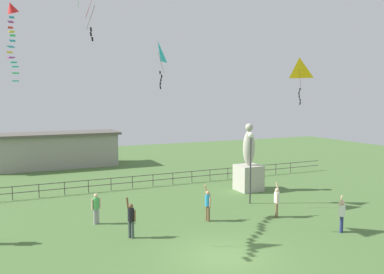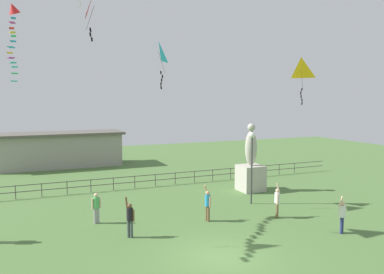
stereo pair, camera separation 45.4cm
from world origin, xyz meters
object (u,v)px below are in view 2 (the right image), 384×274
object	(u,v)px
person_2	(208,203)
kite_1	(94,7)
person_3	(342,214)
statue_monument	(251,170)
person_1	(96,206)
kite_5	(301,70)
lamppost	(252,152)
person_0	(130,217)
person_4	(277,201)
streamer_kite	(13,15)
kite_4	(159,54)

from	to	relation	value
person_2	kite_1	size ratio (longest dim) A/B	0.88
person_2	person_3	distance (m)	6.94
statue_monument	person_1	world-z (taller)	statue_monument
kite_5	kite_1	bearing A→B (deg)	-177.09
kite_1	lamppost	bearing A→B (deg)	9.95
lamppost	person_0	bearing A→B (deg)	-161.53
statue_monument	person_4	size ratio (longest dim) A/B	2.51
person_0	person_3	bearing A→B (deg)	-20.03
person_1	person_0	bearing A→B (deg)	-68.64
person_1	person_3	distance (m)	12.80
person_4	streamer_kite	world-z (taller)	streamer_kite
person_2	person_4	xyz separation A→B (m)	(3.90, -0.99, -0.01)
person_4	person_3	bearing A→B (deg)	-67.05
person_4	kite_1	xyz separation A→B (m)	(-9.74, 1.34, 10.10)
person_0	kite_5	world-z (taller)	kite_5
kite_4	streamer_kite	xyz separation A→B (m)	(-7.79, 0.50, 1.70)
person_0	statue_monument	bearing A→B (deg)	29.67
person_2	person_4	distance (m)	4.03
lamppost	person_1	world-z (taller)	lamppost
streamer_kite	lamppost	bearing A→B (deg)	-7.49
person_3	person_2	bearing A→B (deg)	140.45
person_4	streamer_kite	xyz separation A→B (m)	(-13.31, 4.87, 10.09)
streamer_kite	person_1	bearing A→B (deg)	-26.08
kite_1	streamer_kite	distance (m)	5.01
person_4	lamppost	bearing A→B (deg)	86.07
person_1	lamppost	bearing A→B (deg)	0.25
person_2	person_4	bearing A→B (deg)	-14.26
lamppost	person_3	xyz separation A→B (m)	(1.24, -6.52, -2.37)
kite_5	streamer_kite	size ratio (longest dim) A/B	0.42
lamppost	person_2	xyz separation A→B (m)	(-4.11, -2.10, -2.35)
person_0	streamer_kite	distance (m)	12.12
person_3	kite_4	world-z (taller)	kite_4
kite_5	statue_monument	bearing A→B (deg)	102.19
statue_monument	kite_1	distance (m)	15.96
statue_monument	person_1	size ratio (longest dim) A/B	2.95
lamppost	kite_4	distance (m)	8.43
kite_4	streamer_kite	bearing A→B (deg)	176.34
person_1	person_2	size ratio (longest dim) A/B	0.84
person_2	kite_1	bearing A→B (deg)	176.56
person_3	kite_1	bearing A→B (deg)	156.91
lamppost	person_2	bearing A→B (deg)	-152.98
person_1	kite_4	bearing A→B (deg)	18.02
kite_5	person_4	bearing A→B (deg)	-146.46
kite_4	kite_5	world-z (taller)	kite_4
kite_5	person_0	bearing A→B (deg)	-171.07
person_0	kite_5	bearing A→B (deg)	8.93
person_4	kite_4	xyz separation A→B (m)	(-5.52, 4.37, 8.39)
person_3	streamer_kite	distance (m)	19.72
person_2	kite_5	bearing A→B (deg)	8.24
person_2	statue_monument	bearing A→B (deg)	41.03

